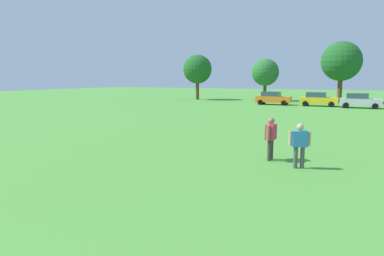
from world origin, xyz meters
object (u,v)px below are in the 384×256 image
adult_bystander (271,135)px  parked_car_silver_2 (360,100)px  tree_center (265,72)px  tree_far_right (341,61)px  parked_car_orange_0 (273,98)px  bystander_near_trees (300,142)px  parked_car_yellow_1 (318,99)px  tree_far_left (197,69)px

adult_bystander → parked_car_silver_2: 29.59m
parked_car_silver_2 → tree_center: size_ratio=0.69×
adult_bystander → tree_far_right: size_ratio=0.21×
parked_car_orange_0 → tree_far_right: tree_far_right is taller
parked_car_orange_0 → tree_far_right: 11.57m
parked_car_silver_2 → bystander_near_trees: bearing=-94.4°
adult_bystander → parked_car_yellow_1: adult_bystander is taller
tree_far_left → bystander_near_trees: bearing=-60.5°
bystander_near_trees → parked_car_silver_2: (2.32, 30.20, -0.14)m
parked_car_yellow_1 → parked_car_silver_2: (4.50, -0.91, 0.00)m
parked_car_silver_2 → tree_far_right: size_ratio=0.52×
parked_car_silver_2 → tree_far_right: tree_far_right is taller
bystander_near_trees → tree_center: size_ratio=0.27×
tree_far_left → tree_far_right: 20.78m
tree_center → bystander_near_trees: bearing=-74.8°
bystander_near_trees → parked_car_silver_2: 30.29m
parked_car_yellow_1 → tree_far_left: 19.88m
tree_center → tree_far_right: bearing=0.9°
parked_car_silver_2 → tree_far_right: (-2.45, 8.28, 4.75)m
parked_car_orange_0 → parked_car_silver_2: same height
adult_bystander → parked_car_orange_0: adult_bystander is taller
parked_car_orange_0 → tree_center: tree_center is taller
parked_car_orange_0 → bystander_near_trees: bearing=-76.2°
parked_car_orange_0 → tree_center: bearing=111.0°
adult_bystander → parked_car_orange_0: (-6.40, 30.26, -0.19)m
tree_far_left → tree_center: size_ratio=1.13×
bystander_near_trees → tree_far_left: 42.48m
bystander_near_trees → tree_center: (-10.43, 38.31, 3.21)m
adult_bystander → tree_far_left: bearing=33.6°
tree_far_left → tree_far_right: tree_far_right is taller
adult_bystander → tree_center: 38.72m
parked_car_silver_2 → adult_bystander: bearing=-96.9°
adult_bystander → bystander_near_trees: bearing=-118.4°
bystander_near_trees → adult_bystander: bearing=-52.4°
parked_car_orange_0 → tree_far_left: 14.89m
parked_car_orange_0 → tree_center: 8.43m
tree_far_right → bystander_near_trees: bearing=-89.8°
bystander_near_trees → tree_far_left: tree_far_left is taller
bystander_near_trees → tree_far_right: size_ratio=0.20×
parked_car_silver_2 → tree_far_left: tree_far_left is taller
adult_bystander → bystander_near_trees: adult_bystander is taller
parked_car_orange_0 → tree_far_left: size_ratio=0.61×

